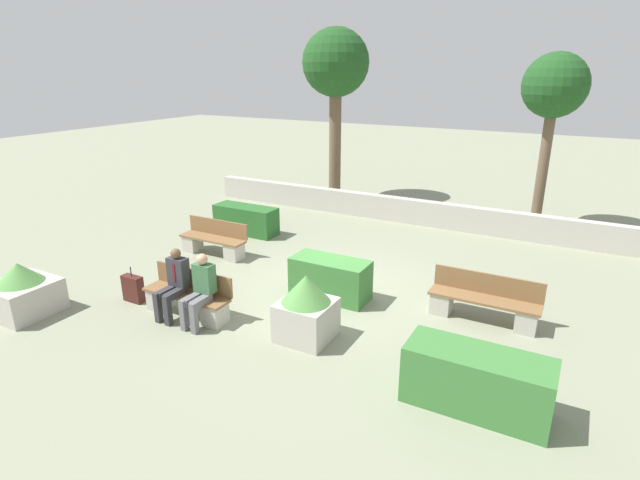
{
  "coord_description": "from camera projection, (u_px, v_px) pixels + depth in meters",
  "views": [
    {
      "loc": [
        4.29,
        -8.46,
        4.45
      ],
      "look_at": [
        -0.58,
        0.5,
        0.9
      ],
      "focal_mm": 28.0,
      "sensor_mm": 36.0,
      "label": 1
    }
  ],
  "objects": [
    {
      "name": "ground_plane",
      "position": [
        333.0,
        292.0,
        10.42
      ],
      "size": [
        60.0,
        60.0,
        0.0
      ],
      "primitive_type": "plane",
      "color": "gray"
    },
    {
      "name": "person_seated_woman",
      "position": [
        200.0,
        287.0,
        8.91
      ],
      "size": [
        0.38,
        0.63,
        1.33
      ],
      "color": "slate",
      "rests_on": "ground_plane"
    },
    {
      "name": "perimeter_wall",
      "position": [
        417.0,
        212.0,
        14.84
      ],
      "size": [
        14.2,
        0.3,
        0.73
      ],
      "color": "#B7B2A8",
      "rests_on": "ground_plane"
    },
    {
      "name": "tree_leftmost",
      "position": [
        336.0,
        67.0,
        16.48
      ],
      "size": [
        2.23,
        2.23,
        5.7
      ],
      "color": "brown",
      "rests_on": "ground_plane"
    },
    {
      "name": "planter_corner_right",
      "position": [
        306.0,
        308.0,
        8.48
      ],
      "size": [
        0.88,
        0.88,
        1.17
      ],
      "color": "#B7B2A8",
      "rests_on": "ground_plane"
    },
    {
      "name": "hedge_block_near_left",
      "position": [
        330.0,
        278.0,
        10.07
      ],
      "size": [
        1.58,
        0.7,
        0.82
      ],
      "color": "#3D7A38",
      "rests_on": "ground_plane"
    },
    {
      "name": "bench_right_side",
      "position": [
        484.0,
        303.0,
        9.16
      ],
      "size": [
        1.98,
        0.49,
        0.86
      ],
      "rotation": [
        0.0,
        0.0,
        -0.19
      ],
      "color": "brown",
      "rests_on": "ground_plane"
    },
    {
      "name": "bench_front",
      "position": [
        188.0,
        299.0,
        9.37
      ],
      "size": [
        1.81,
        0.49,
        0.86
      ],
      "color": "brown",
      "rests_on": "ground_plane"
    },
    {
      "name": "suitcase",
      "position": [
        133.0,
        289.0,
        9.93
      ],
      "size": [
        0.44,
        0.18,
        0.74
      ],
      "color": "#471E19",
      "rests_on": "ground_plane"
    },
    {
      "name": "hedge_block_near_right",
      "position": [
        246.0,
        220.0,
        14.01
      ],
      "size": [
        1.84,
        0.65,
        0.77
      ],
      "color": "#286028",
      "rests_on": "ground_plane"
    },
    {
      "name": "hedge_block_mid_left",
      "position": [
        477.0,
        381.0,
        6.76
      ],
      "size": [
        1.94,
        0.75,
        0.85
      ],
      "color": "#3D7A38",
      "rests_on": "ground_plane"
    },
    {
      "name": "planter_corner_left",
      "position": [
        22.0,
        291.0,
        9.4
      ],
      "size": [
        1.09,
        1.09,
        1.02
      ],
      "color": "#B7B2A8",
      "rests_on": "ground_plane"
    },
    {
      "name": "person_seated_man",
      "position": [
        174.0,
        281.0,
        9.19
      ],
      "size": [
        0.38,
        0.63,
        1.32
      ],
      "color": "#333338",
      "rests_on": "ground_plane"
    },
    {
      "name": "tree_center_left",
      "position": [
        554.0,
        90.0,
        13.63
      ],
      "size": [
        1.76,
        1.76,
        4.86
      ],
      "color": "brown",
      "rests_on": "ground_plane"
    },
    {
      "name": "bench_left_side",
      "position": [
        214.0,
        242.0,
        12.4
      ],
      "size": [
        1.78,
        0.48,
        0.86
      ],
      "rotation": [
        0.0,
        0.0,
        -0.19
      ],
      "color": "brown",
      "rests_on": "ground_plane"
    }
  ]
}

